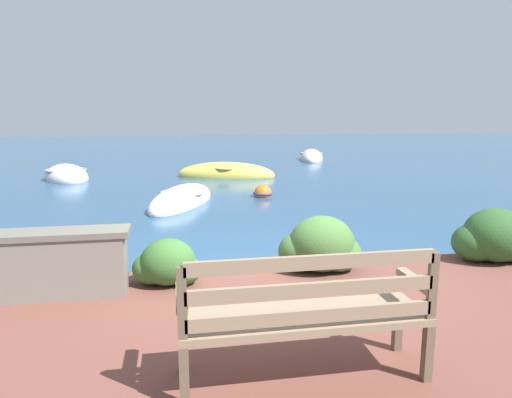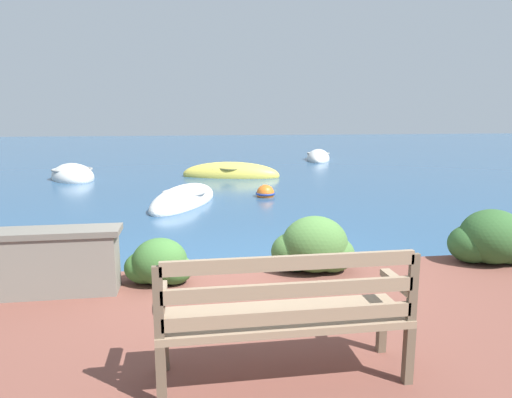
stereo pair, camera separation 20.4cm
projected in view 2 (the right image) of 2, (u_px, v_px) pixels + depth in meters
name	position (u px, v px, depth m)	size (l,w,h in m)	color
ground_plane	(251.00, 282.00, 5.49)	(80.00, 80.00, 0.00)	navy
park_bench	(285.00, 313.00, 3.00)	(1.68, 0.48, 0.93)	brown
stone_wall	(15.00, 263.00, 4.47)	(2.03, 0.39, 0.66)	slate
hedge_clump_far_left	(5.00, 263.00, 4.76)	(0.82, 0.59, 0.56)	#284C23
hedge_clump_left	(159.00, 264.00, 4.82)	(0.72, 0.52, 0.49)	#38662D
hedge_clump_centre	(313.00, 248.00, 5.19)	(0.94, 0.68, 0.64)	#426B33
hedge_clump_right	(490.00, 240.00, 5.48)	(0.97, 0.70, 0.66)	#2D5628
rowboat_nearest	(184.00, 201.00, 10.34)	(2.01, 3.02, 0.73)	silver
rowboat_mid	(231.00, 175.00, 14.80)	(3.31, 1.74, 0.85)	#DBC64C
rowboat_far	(73.00, 177.00, 14.29)	(2.01, 2.52, 0.86)	silver
rowboat_outer	(318.00, 158.00, 20.49)	(1.88, 3.36, 0.80)	silver
mooring_buoy	(265.00, 194.00, 11.22)	(0.48, 0.48, 0.44)	orange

